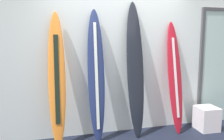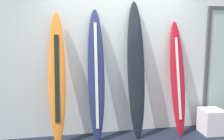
% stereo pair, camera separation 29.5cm
% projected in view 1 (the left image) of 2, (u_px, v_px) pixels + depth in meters
% --- Properties ---
extents(wall_back, '(7.20, 0.20, 2.80)m').
position_uv_depth(wall_back, '(117.00, 53.00, 3.99)').
color(wall_back, white).
rests_on(wall_back, ground).
extents(surfboard_sunset, '(0.28, 0.39, 2.08)m').
position_uv_depth(surfboard_sunset, '(57.00, 80.00, 3.46)').
color(surfboard_sunset, orange).
rests_on(surfboard_sunset, ground).
extents(surfboard_navy, '(0.28, 0.37, 2.13)m').
position_uv_depth(surfboard_navy, '(96.00, 76.00, 3.62)').
color(surfboard_navy, navy).
rests_on(surfboard_navy, ground).
extents(surfboard_charcoal, '(0.30, 0.41, 2.28)m').
position_uv_depth(surfboard_charcoal, '(135.00, 70.00, 3.78)').
color(surfboard_charcoal, black).
rests_on(surfboard_charcoal, ground).
extents(surfboard_crimson, '(0.28, 0.44, 1.96)m').
position_uv_depth(surfboard_crimson, '(175.00, 77.00, 3.98)').
color(surfboard_crimson, '#B21524').
rests_on(surfboard_crimson, ground).
extents(display_block_left, '(0.37, 0.37, 0.43)m').
position_uv_depth(display_block_left, '(207.00, 118.00, 4.12)').
color(display_block_left, white).
rests_on(display_block_left, ground).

